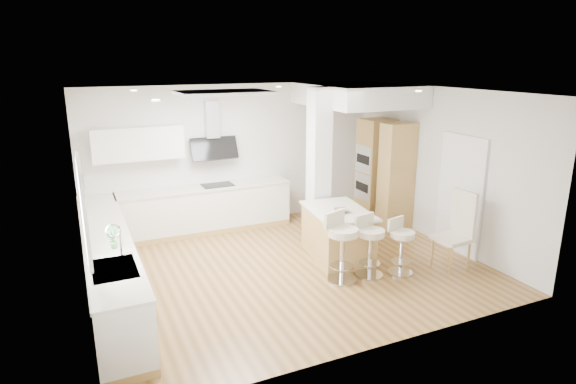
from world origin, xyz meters
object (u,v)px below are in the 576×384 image
bar_stool_b (370,243)px  bar_stool_c (401,243)px  dining_chair (458,228)px  peninsula (337,233)px  bar_stool_a (341,243)px

bar_stool_b → bar_stool_c: bar_stool_b is taller
bar_stool_c → dining_chair: size_ratio=0.70×
bar_stool_b → dining_chair: dining_chair is taller
bar_stool_c → dining_chair: dining_chair is taller
peninsula → bar_stool_a: (-0.40, -0.80, 0.17)m
peninsula → bar_stool_a: size_ratio=1.39×
peninsula → bar_stool_c: (0.58, -0.97, 0.07)m
bar_stool_b → peninsula: bearing=84.4°
bar_stool_a → bar_stool_c: 1.00m
bar_stool_a → dining_chair: 1.95m
peninsula → dining_chair: size_ratio=1.17×
peninsula → dining_chair: 1.93m
peninsula → bar_stool_a: bar_stool_a is taller
peninsula → bar_stool_c: 1.13m
dining_chair → bar_stool_a: bearing=165.3°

